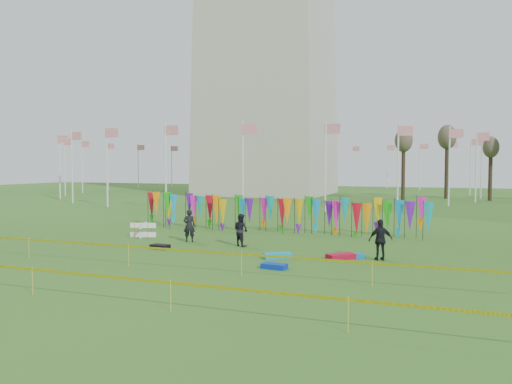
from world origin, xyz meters
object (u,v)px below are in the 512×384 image
(kite_bag_black, at_px, (160,247))
(kite_bag_teal, at_px, (352,256))
(box_kite, at_px, (143,230))
(kite_bag_turquoise, at_px, (278,256))
(kite_bag_blue, at_px, (274,266))
(person_right, at_px, (381,240))
(kite_bag_red, at_px, (341,256))
(person_left, at_px, (189,226))
(person_mid, at_px, (241,230))

(kite_bag_black, xyz_separation_m, kite_bag_teal, (9.24, 0.91, -0.00))
(box_kite, bearing_deg, kite_bag_turquoise, -20.22)
(box_kite, relative_size, kite_bag_teal, 0.80)
(kite_bag_turquoise, xyz_separation_m, kite_bag_blue, (0.57, -2.11, -0.02))
(person_right, bearing_deg, kite_bag_blue, 16.57)
(box_kite, bearing_deg, person_right, -9.27)
(kite_bag_teal, bearing_deg, kite_bag_red, -135.54)
(kite_bag_teal, bearing_deg, box_kite, 170.21)
(person_left, height_order, person_right, person_right)
(person_mid, distance_m, kite_bag_black, 4.09)
(person_left, relative_size, kite_bag_black, 1.93)
(person_left, height_order, kite_bag_red, person_left)
(person_mid, height_order, kite_bag_blue, person_mid)
(kite_bag_blue, xyz_separation_m, kite_bag_teal, (2.46, 3.39, -0.00))
(person_left, xyz_separation_m, kite_bag_black, (-0.29, -2.45, -0.77))
(kite_bag_blue, xyz_separation_m, kite_bag_red, (2.06, 2.99, 0.01))
(person_right, xyz_separation_m, kite_bag_turquoise, (-4.27, -1.19, -0.77))
(person_right, bearing_deg, kite_bag_black, -20.73)
(kite_bag_teal, bearing_deg, kite_bag_black, -174.40)
(kite_bag_blue, xyz_separation_m, kite_bag_black, (-6.78, 2.48, 0.00))
(box_kite, relative_size, kite_bag_red, 0.67)
(person_left, bearing_deg, kite_bag_teal, 149.91)
(person_mid, relative_size, kite_bag_red, 1.30)
(kite_bag_turquoise, xyz_separation_m, kite_bag_black, (-6.20, 0.37, -0.02))
(kite_bag_black, bearing_deg, kite_bag_blue, -20.13)
(person_mid, distance_m, kite_bag_teal, 6.02)
(kite_bag_red, bearing_deg, kite_bag_teal, 44.46)
(box_kite, distance_m, kite_bag_red, 12.10)
(person_right, xyz_separation_m, kite_bag_blue, (-3.70, -3.30, -0.78))
(box_kite, distance_m, kite_bag_blue, 11.21)
(kite_bag_turquoise, relative_size, kite_bag_teal, 1.14)
(person_mid, bearing_deg, person_left, 20.24)
(box_kite, relative_size, kite_bag_blue, 0.86)
(kite_bag_teal, bearing_deg, person_right, -4.01)
(person_mid, distance_m, kite_bag_blue, 5.79)
(kite_bag_black, bearing_deg, kite_bag_turquoise, -3.42)
(person_mid, distance_m, kite_bag_turquoise, 3.85)
(kite_bag_turquoise, bearing_deg, person_right, 15.56)
(kite_bag_blue, bearing_deg, person_right, 41.76)
(kite_bag_turquoise, bearing_deg, kite_bag_teal, 22.80)
(kite_bag_turquoise, distance_m, kite_bag_teal, 3.29)
(kite_bag_turquoise, relative_size, kite_bag_black, 1.32)
(person_right, height_order, kite_bag_turquoise, person_right)
(kite_bag_red, distance_m, kite_bag_teal, 0.56)
(kite_bag_blue, height_order, kite_bag_teal, kite_bag_blue)
(kite_bag_teal, bearing_deg, kite_bag_blue, -126.01)
(kite_bag_turquoise, distance_m, kite_bag_blue, 2.19)
(person_right, xyz_separation_m, kite_bag_teal, (-1.24, 0.09, -0.79))
(kite_bag_red, height_order, kite_bag_teal, kite_bag_red)
(box_kite, xyz_separation_m, kite_bag_turquoise, (9.20, -3.39, -0.30))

